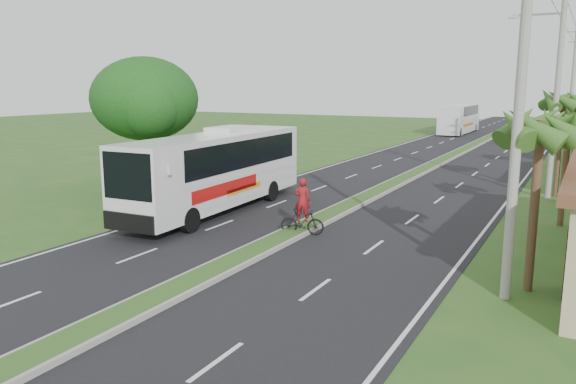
% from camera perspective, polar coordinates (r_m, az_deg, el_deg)
% --- Properties ---
extents(ground, '(180.00, 180.00, 0.00)m').
position_cam_1_polar(ground, '(18.53, -7.07, -8.03)').
color(ground, '#26531E').
rests_on(ground, ground).
extents(road_asphalt, '(14.00, 160.00, 0.02)m').
position_cam_1_polar(road_asphalt, '(36.22, 11.58, 1.14)').
color(road_asphalt, black).
rests_on(road_asphalt, ground).
extents(median_strip, '(1.20, 160.00, 0.18)m').
position_cam_1_polar(median_strip, '(36.21, 11.59, 1.28)').
color(median_strip, gray).
rests_on(median_strip, ground).
extents(lane_edge_left, '(0.12, 160.00, 0.01)m').
position_cam_1_polar(lane_edge_left, '(38.66, 2.05, 1.94)').
color(lane_edge_left, silver).
rests_on(lane_edge_left, ground).
extents(lane_edge_right, '(0.12, 160.00, 0.01)m').
position_cam_1_polar(lane_edge_right, '(34.92, 22.14, 0.18)').
color(lane_edge_right, silver).
rests_on(lane_edge_right, ground).
extents(palm_verge_a, '(2.40, 2.40, 5.45)m').
position_cam_1_polar(palm_verge_a, '(17.31, 24.29, 5.83)').
color(palm_verge_a, '#473321').
rests_on(palm_verge_a, ground).
extents(palm_verge_b, '(2.40, 2.40, 5.05)m').
position_cam_1_polar(palm_verge_b, '(26.28, 26.66, 6.18)').
color(palm_verge_b, '#473321').
rests_on(palm_verge_b, ground).
extents(palm_verge_c, '(2.40, 2.40, 5.85)m').
position_cam_1_polar(palm_verge_c, '(33.26, 26.20, 8.28)').
color(palm_verge_c, '#473321').
rests_on(palm_verge_c, ground).
extents(shade_tree, '(6.30, 6.00, 7.54)m').
position_cam_1_polar(shade_tree, '(33.01, -14.44, 8.86)').
color(shade_tree, '#473321').
rests_on(shade_tree, ground).
extents(utility_pole_a, '(1.60, 0.28, 11.00)m').
position_cam_1_polar(utility_pole_a, '(16.32, 22.50, 9.00)').
color(utility_pole_a, gray).
rests_on(utility_pole_a, ground).
extents(utility_pole_b, '(3.20, 0.28, 12.00)m').
position_cam_1_polar(utility_pole_b, '(32.27, 25.69, 10.29)').
color(utility_pole_b, gray).
rests_on(utility_pole_b, ground).
extents(utility_pole_c, '(1.60, 0.28, 11.00)m').
position_cam_1_polar(utility_pole_c, '(52.25, 26.89, 9.35)').
color(utility_pole_c, gray).
rests_on(utility_pole_c, ground).
extents(coach_bus_main, '(3.11, 12.41, 3.98)m').
position_cam_1_polar(coach_bus_main, '(26.81, -7.15, 2.64)').
color(coach_bus_main, silver).
rests_on(coach_bus_main, ground).
extents(coach_bus_far, '(2.71, 12.06, 3.51)m').
position_cam_1_polar(coach_bus_far, '(74.29, 17.02, 7.28)').
color(coach_bus_far, silver).
rests_on(coach_bus_far, ground).
extents(motorcyclist, '(1.83, 0.97, 2.33)m').
position_cam_1_polar(motorcyclist, '(22.55, 1.46, -2.30)').
color(motorcyclist, black).
rests_on(motorcyclist, ground).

